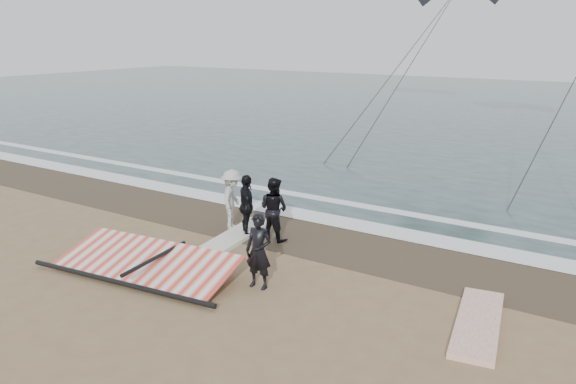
% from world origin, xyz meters
% --- Properties ---
extents(ground, '(120.00, 120.00, 0.00)m').
position_xyz_m(ground, '(0.00, 0.00, 0.00)').
color(ground, '#8C704C').
rests_on(ground, ground).
extents(sea, '(120.00, 54.00, 0.02)m').
position_xyz_m(sea, '(0.00, 33.00, 0.01)').
color(sea, '#233838').
rests_on(sea, ground).
extents(wet_sand, '(120.00, 2.80, 0.01)m').
position_xyz_m(wet_sand, '(0.00, 4.50, 0.01)').
color(wet_sand, '#4C3D2B').
rests_on(wet_sand, ground).
extents(foam_near, '(120.00, 0.90, 0.01)m').
position_xyz_m(foam_near, '(0.00, 5.90, 0.03)').
color(foam_near, white).
rests_on(foam_near, sea).
extents(foam_far, '(120.00, 0.45, 0.01)m').
position_xyz_m(foam_far, '(0.00, 7.60, 0.03)').
color(foam_far, white).
rests_on(foam_far, sea).
extents(man_main, '(0.62, 0.44, 1.61)m').
position_xyz_m(man_main, '(-0.50, 1.30, 0.80)').
color(man_main, black).
rests_on(man_main, ground).
extents(board_white, '(1.17, 2.76, 0.11)m').
position_xyz_m(board_white, '(3.77, 2.12, 0.05)').
color(board_white, white).
rests_on(board_white, ground).
extents(board_cream, '(0.97, 2.68, 0.11)m').
position_xyz_m(board_cream, '(-2.70, 3.45, 0.05)').
color(board_cream, silver).
rests_on(board_cream, ground).
extents(trio_cluster, '(2.32, 1.39, 1.65)m').
position_xyz_m(trio_cluster, '(-2.58, 3.80, 0.82)').
color(trio_cluster, black).
rests_on(trio_cluster, ground).
extents(sail_rig, '(4.78, 2.18, 0.52)m').
position_xyz_m(sail_rig, '(-3.03, 0.64, 0.20)').
color(sail_rig, black).
rests_on(sail_rig, ground).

